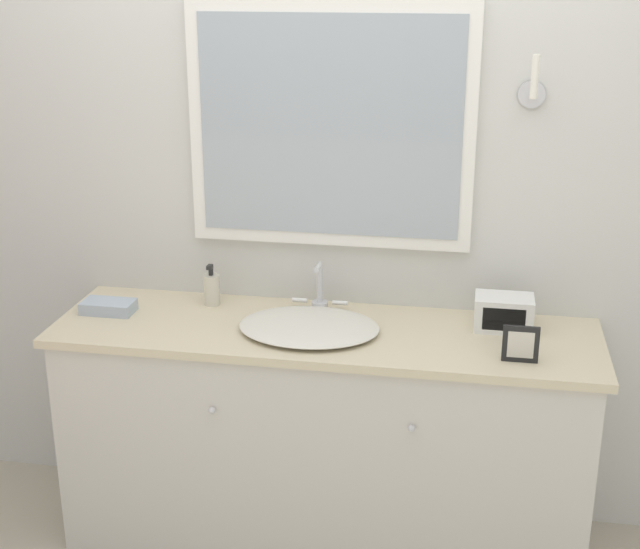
{
  "coord_description": "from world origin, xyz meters",
  "views": [
    {
      "loc": [
        0.49,
        -2.52,
        2.05
      ],
      "look_at": [
        -0.01,
        0.29,
        1.04
      ],
      "focal_mm": 50.0,
      "sensor_mm": 36.0,
      "label": 1
    }
  ],
  "objects_px": {
    "sink_basin": "(309,325)",
    "appliance_box": "(504,313)",
    "picture_frame": "(521,344)",
    "soap_bottle": "(212,289)"
  },
  "relations": [
    {
      "from": "soap_bottle",
      "to": "picture_frame",
      "type": "relative_size",
      "value": 1.29
    },
    {
      "from": "soap_bottle",
      "to": "picture_frame",
      "type": "bearing_deg",
      "value": -15.68
    },
    {
      "from": "sink_basin",
      "to": "picture_frame",
      "type": "height_order",
      "value": "sink_basin"
    },
    {
      "from": "soap_bottle",
      "to": "picture_frame",
      "type": "distance_m",
      "value": 1.15
    },
    {
      "from": "picture_frame",
      "to": "soap_bottle",
      "type": "bearing_deg",
      "value": 164.32
    },
    {
      "from": "sink_basin",
      "to": "appliance_box",
      "type": "relative_size",
      "value": 2.44
    },
    {
      "from": "soap_bottle",
      "to": "sink_basin",
      "type": "bearing_deg",
      "value": -24.17
    },
    {
      "from": "appliance_box",
      "to": "picture_frame",
      "type": "xyz_separation_m",
      "value": [
        0.05,
        -0.26,
        0.0
      ]
    },
    {
      "from": "picture_frame",
      "to": "sink_basin",
      "type": "bearing_deg",
      "value": 169.52
    },
    {
      "from": "appliance_box",
      "to": "picture_frame",
      "type": "relative_size",
      "value": 1.64
    }
  ]
}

